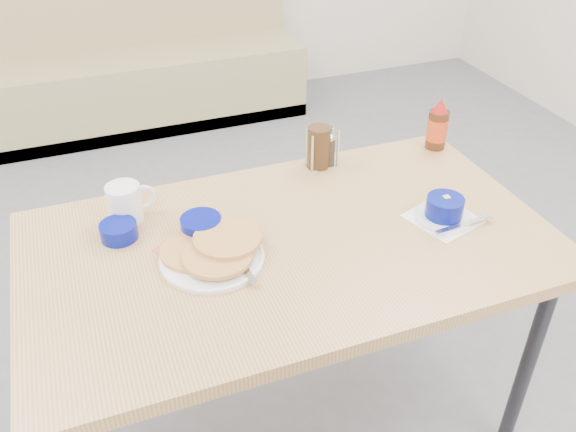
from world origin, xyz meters
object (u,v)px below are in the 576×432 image
object	(u,v)px
condiment_caddy	(322,153)
butter_bowl	(201,226)
grits_setting	(444,210)
dining_table	(291,259)
coffee_mug	(126,202)
amber_tumbler	(319,147)
pancake_plate	(213,253)
booth_bench	(146,65)
creamer_bowl	(119,231)
syrup_bottle	(437,127)

from	to	relation	value
condiment_caddy	butter_bowl	bearing A→B (deg)	-154.51
grits_setting	dining_table	bearing A→B (deg)	172.27
coffee_mug	amber_tumbler	size ratio (longest dim) A/B	1.02
butter_bowl	condiment_caddy	distance (m)	0.50
pancake_plate	coffee_mug	bearing A→B (deg)	123.69
coffee_mug	dining_table	bearing A→B (deg)	-33.58
booth_bench	pancake_plate	distance (m)	2.58
booth_bench	grits_setting	size ratio (longest dim) A/B	8.31
coffee_mug	butter_bowl	xyz separation A→B (m)	(0.17, -0.14, -0.03)
butter_bowl	pancake_plate	bearing A→B (deg)	-90.03
dining_table	grits_setting	world-z (taller)	grits_setting
creamer_bowl	condiment_caddy	xyz separation A→B (m)	(0.66, 0.17, 0.02)
coffee_mug	butter_bowl	distance (m)	0.23
creamer_bowl	condiment_caddy	size ratio (longest dim) A/B	0.79
booth_bench	dining_table	xyz separation A→B (m)	(0.00, -2.53, 0.35)
coffee_mug	syrup_bottle	size ratio (longest dim) A/B	0.78
booth_bench	dining_table	size ratio (longest dim) A/B	1.36
creamer_bowl	butter_bowl	xyz separation A→B (m)	(0.21, -0.06, 0.00)
amber_tumbler	dining_table	bearing A→B (deg)	-123.47
dining_table	creamer_bowl	xyz separation A→B (m)	(-0.42, 0.17, 0.08)
syrup_bottle	coffee_mug	bearing A→B (deg)	-176.64
grits_setting	creamer_bowl	bearing A→B (deg)	164.85
pancake_plate	amber_tumbler	xyz separation A→B (m)	(0.44, 0.34, 0.05)
dining_table	condiment_caddy	size ratio (longest dim) A/B	11.18
pancake_plate	amber_tumbler	distance (m)	0.56
coffee_mug	condiment_caddy	distance (m)	0.63
pancake_plate	amber_tumbler	world-z (taller)	amber_tumbler
pancake_plate	creamer_bowl	bearing A→B (deg)	139.99
butter_bowl	grits_setting	bearing A→B (deg)	-15.08
butter_bowl	amber_tumbler	size ratio (longest dim) A/B	0.82
dining_table	butter_bowl	xyz separation A→B (m)	(-0.21, 0.12, 0.09)
grits_setting	butter_bowl	xyz separation A→B (m)	(-0.65, 0.17, -0.01)
dining_table	condiment_caddy	xyz separation A→B (m)	(0.24, 0.34, 0.11)
butter_bowl	amber_tumbler	world-z (taller)	amber_tumbler
dining_table	grits_setting	xyz separation A→B (m)	(0.43, -0.06, 0.09)
dining_table	pancake_plate	size ratio (longest dim) A/B	5.01
pancake_plate	creamer_bowl	xyz separation A→B (m)	(-0.21, 0.18, 0.00)
creamer_bowl	syrup_bottle	bearing A→B (deg)	7.70
butter_bowl	syrup_bottle	distance (m)	0.88
creamer_bowl	amber_tumbler	distance (m)	0.67
booth_bench	creamer_bowl	bearing A→B (deg)	-100.18
pancake_plate	creamer_bowl	size ratio (longest dim) A/B	2.82
dining_table	butter_bowl	world-z (taller)	butter_bowl
dining_table	pancake_plate	distance (m)	0.23
amber_tumbler	syrup_bottle	size ratio (longest dim) A/B	0.77
condiment_caddy	booth_bench	bearing A→B (deg)	95.15
booth_bench	syrup_bottle	world-z (taller)	booth_bench
grits_setting	amber_tumbler	xyz separation A→B (m)	(-0.21, 0.40, 0.04)
grits_setting	syrup_bottle	distance (m)	0.43
condiment_caddy	syrup_bottle	bearing A→B (deg)	-4.25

